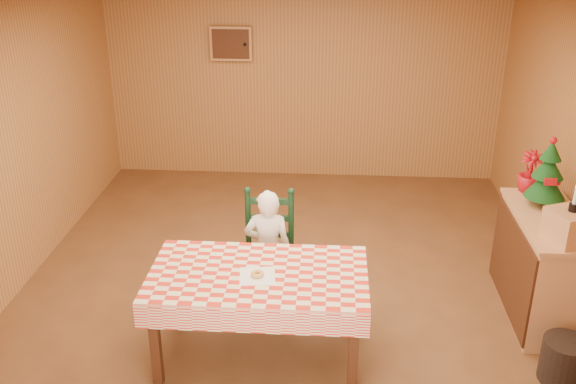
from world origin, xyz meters
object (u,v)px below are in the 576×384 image
object	(u,v)px
ladder_chair	(269,253)
christmas_tree	(548,175)
dining_table	(258,282)
storage_bin	(564,361)
shelf_unit	(541,266)
crate	(570,226)
seated_child	(268,250)

from	to	relation	value
ladder_chair	christmas_tree	distance (m)	2.47
dining_table	christmas_tree	xyz separation A→B (m)	(2.36, 1.03, 0.52)
storage_bin	christmas_tree	bearing A→B (deg)	87.43
christmas_tree	storage_bin	world-z (taller)	christmas_tree
dining_table	shelf_unit	size ratio (longest dim) A/B	1.34
ladder_chair	shelf_unit	bearing A→B (deg)	-0.20
dining_table	ladder_chair	bearing A→B (deg)	90.00
shelf_unit	ladder_chair	bearing A→B (deg)	179.80
dining_table	christmas_tree	size ratio (longest dim) A/B	2.67
shelf_unit	crate	world-z (taller)	crate
crate	christmas_tree	distance (m)	0.67
ladder_chair	storage_bin	world-z (taller)	ladder_chair
dining_table	seated_child	distance (m)	0.74
crate	shelf_unit	bearing A→B (deg)	91.23
ladder_chair	seated_child	xyz separation A→B (m)	(0.00, -0.06, 0.06)
storage_bin	crate	bearing A→B (deg)	84.05
dining_table	seated_child	world-z (taller)	seated_child
seated_child	christmas_tree	world-z (taller)	christmas_tree
dining_table	shelf_unit	distance (m)	2.48
crate	christmas_tree	bearing A→B (deg)	90.00
seated_child	christmas_tree	bearing A→B (deg)	-172.78
seated_child	crate	size ratio (longest dim) A/B	3.75
seated_child	storage_bin	bearing A→B (deg)	159.90
seated_child	shelf_unit	world-z (taller)	seated_child
seated_child	shelf_unit	xyz separation A→B (m)	(2.35, 0.05, -0.10)
ladder_chair	dining_table	bearing A→B (deg)	-90.00
shelf_unit	storage_bin	xyz separation A→B (m)	(-0.04, -0.89, -0.29)
seated_child	crate	distance (m)	2.43
crate	christmas_tree	xyz separation A→B (m)	(-0.00, 0.65, 0.16)
shelf_unit	dining_table	bearing A→B (deg)	-161.64
storage_bin	ladder_chair	bearing A→B (deg)	158.66
seated_child	crate	world-z (taller)	crate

